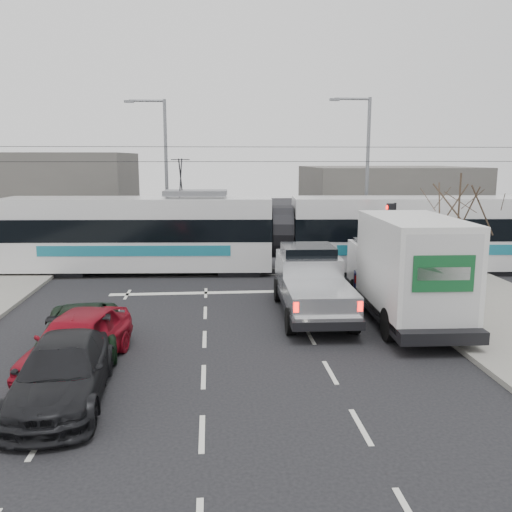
{
  "coord_description": "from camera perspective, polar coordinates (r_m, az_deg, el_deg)",
  "views": [
    {
      "loc": [
        -1.45,
        -16.55,
        5.71
      ],
      "look_at": [
        0.35,
        4.76,
        1.8
      ],
      "focal_mm": 38.0,
      "sensor_mm": 36.0,
      "label": 1
    }
  ],
  "objects": [
    {
      "name": "rails",
      "position": [
        27.2,
        -1.66,
        -1.74
      ],
      "size": [
        60.0,
        1.6,
        0.03
      ],
      "primitive_type": "cube",
      "color": "#33302D",
      "rests_on": "ground"
    },
    {
      "name": "street_lamp_far",
      "position": [
        32.67,
        -9.76,
        9.16
      ],
      "size": [
        2.38,
        0.25,
        9.0
      ],
      "color": "slate",
      "rests_on": "ground"
    },
    {
      "name": "dark_car",
      "position": [
        13.83,
        -19.68,
        -11.41
      ],
      "size": [
        2.31,
        5.08,
        1.44
      ],
      "primitive_type": "imported",
      "rotation": [
        0.0,
        0.0,
        0.06
      ],
      "color": "black",
      "rests_on": "ground"
    },
    {
      "name": "box_truck",
      "position": [
        19.47,
        15.55,
        -1.45
      ],
      "size": [
        2.83,
        7.59,
        3.75
      ],
      "rotation": [
        0.0,
        0.0,
        -0.03
      ],
      "color": "black",
      "rests_on": "ground"
    },
    {
      "name": "green_car",
      "position": [
        17.03,
        -17.97,
        -7.48
      ],
      "size": [
        2.74,
        4.86,
        1.28
      ],
      "primitive_type": "imported",
      "rotation": [
        0.0,
        0.0,
        0.14
      ],
      "color": "black",
      "rests_on": "ground"
    },
    {
      "name": "tram",
      "position": [
        27.05,
        2.64,
        2.43
      ],
      "size": [
        27.52,
        4.56,
        5.59
      ],
      "rotation": [
        0.0,
        0.0,
        -0.07
      ],
      "color": "silver",
      "rests_on": "ground"
    },
    {
      "name": "silver_pickup",
      "position": [
        20.13,
        5.8,
        -2.66
      ],
      "size": [
        2.54,
        6.67,
        2.4
      ],
      "rotation": [
        0.0,
        0.0,
        -0.03
      ],
      "color": "black",
      "rests_on": "ground"
    },
    {
      "name": "traffic_signal",
      "position": [
        24.55,
        14.06,
        3.1
      ],
      "size": [
        0.44,
        0.44,
        3.6
      ],
      "color": "black",
      "rests_on": "ground"
    },
    {
      "name": "ground",
      "position": [
        17.57,
        0.18,
        -8.6
      ],
      "size": [
        120.0,
        120.0,
        0.0
      ],
      "primitive_type": "plane",
      "color": "black",
      "rests_on": "ground"
    },
    {
      "name": "bare_tree",
      "position": [
        21.18,
        20.56,
        4.51
      ],
      "size": [
        2.4,
        2.4,
        5.0
      ],
      "color": "#47382B",
      "rests_on": "ground"
    },
    {
      "name": "catenary",
      "position": [
        26.65,
        -1.71,
        6.42
      ],
      "size": [
        60.0,
        0.2,
        7.0
      ],
      "color": "black",
      "rests_on": "ground"
    },
    {
      "name": "navy_pickup",
      "position": [
        23.86,
        12.41,
        -1.03
      ],
      "size": [
        3.13,
        5.59,
        2.23
      ],
      "rotation": [
        0.0,
        0.0,
        -0.24
      ],
      "color": "black",
      "rests_on": "ground"
    },
    {
      "name": "building_left",
      "position": [
        40.63,
        -22.93,
        5.72
      ],
      "size": [
        14.0,
        10.0,
        6.0
      ],
      "primitive_type": "cube",
      "color": "#625E58",
      "rests_on": "ground"
    },
    {
      "name": "red_car",
      "position": [
        15.73,
        -18.27,
        -8.41
      ],
      "size": [
        2.69,
        4.9,
        1.58
      ],
      "primitive_type": "imported",
      "rotation": [
        0.0,
        0.0,
        -0.19
      ],
      "color": "maroon",
      "rests_on": "ground"
    },
    {
      "name": "street_lamp_near",
      "position": [
        31.79,
        11.32,
        9.08
      ],
      "size": [
        2.38,
        0.25,
        9.0
      ],
      "color": "slate",
      "rests_on": "ground"
    },
    {
      "name": "building_right",
      "position": [
        42.85,
        13.55,
        5.78
      ],
      "size": [
        12.0,
        10.0,
        5.0
      ],
      "primitive_type": "cube",
      "color": "#625E58",
      "rests_on": "ground"
    }
  ]
}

